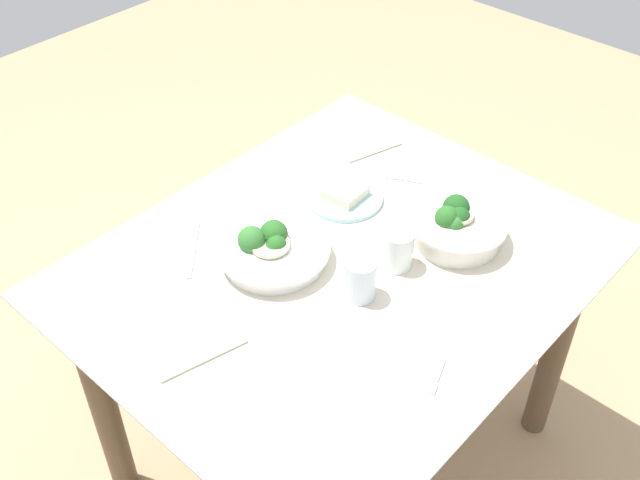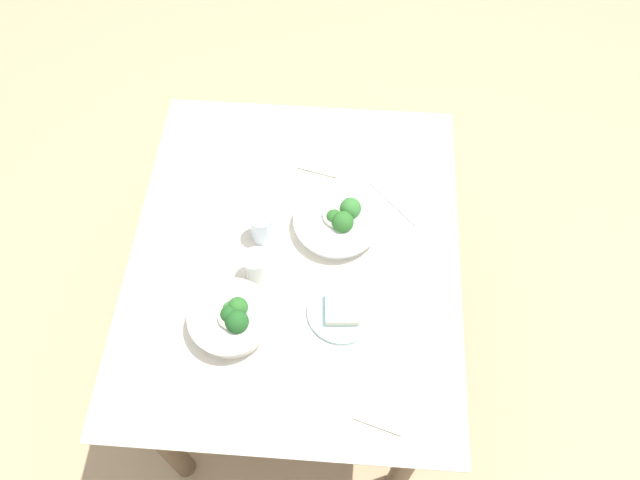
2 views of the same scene
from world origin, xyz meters
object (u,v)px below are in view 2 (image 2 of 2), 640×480
object	(u,v)px
broccoli_bowl_far	(338,221)
table_knife_left	(393,203)
fork_by_near_bowl	(181,209)
broccoli_bowl_near	(232,319)
water_glass_center	(262,227)
water_glass_side	(257,266)
napkin_folded_lower	(326,151)
bread_side_plate	(342,311)
napkin_folded_upper	(387,396)
fork_by_far_bowl	(317,366)

from	to	relation	value
broccoli_bowl_far	table_knife_left	xyz separation A→B (m)	(-0.10, 0.17, -0.03)
fork_by_near_bowl	broccoli_bowl_near	bearing A→B (deg)	-170.30
water_glass_center	water_glass_side	size ratio (longest dim) A/B	1.03
broccoli_bowl_near	water_glass_side	bearing A→B (deg)	163.25
table_knife_left	napkin_folded_lower	distance (m)	0.30
broccoli_bowl_near	water_glass_side	size ratio (longest dim) A/B	2.40
water_glass_center	bread_side_plate	bearing A→B (deg)	46.54
table_knife_left	broccoli_bowl_near	bearing A→B (deg)	-88.22
broccoli_bowl_far	napkin_folded_upper	distance (m)	0.54
fork_by_near_bowl	table_knife_left	xyz separation A→B (m)	(-0.07, 0.66, -0.00)
broccoli_bowl_near	fork_by_near_bowl	bearing A→B (deg)	-149.83
napkin_folded_lower	broccoli_bowl_near	bearing A→B (deg)	-18.73
broccoli_bowl_far	fork_by_near_bowl	bearing A→B (deg)	-93.23
fork_by_near_bowl	fork_by_far_bowl	bearing A→B (deg)	-156.62
broccoli_bowl_far	water_glass_side	world-z (taller)	water_glass_side
water_glass_side	fork_by_near_bowl	bearing A→B (deg)	-128.14
table_knife_left	fork_by_far_bowl	bearing A→B (deg)	-63.21
fork_by_far_bowl	napkin_folded_lower	distance (m)	0.74
broccoli_bowl_near	napkin_folded_upper	world-z (taller)	broccoli_bowl_near
water_glass_center	fork_by_far_bowl	xyz separation A→B (m)	(0.40, 0.19, -0.05)
broccoli_bowl_far	bread_side_plate	world-z (taller)	broccoli_bowl_far
broccoli_bowl_far	bread_side_plate	xyz separation A→B (m)	(0.29, 0.03, -0.02)
broccoli_bowl_far	table_knife_left	distance (m)	0.19
broccoli_bowl_near	fork_by_far_bowl	bearing A→B (deg)	66.63
broccoli_bowl_near	napkin_folded_upper	size ratio (longest dim) A/B	1.31
bread_side_plate	fork_by_near_bowl	xyz separation A→B (m)	(-0.31, -0.52, -0.01)
water_glass_side	napkin_folded_upper	distance (m)	0.51
bread_side_plate	fork_by_near_bowl	distance (m)	0.60
water_glass_center	water_glass_side	bearing A→B (deg)	0.66
fork_by_far_bowl	table_knife_left	world-z (taller)	same
broccoli_bowl_near	table_knife_left	bearing A→B (deg)	135.28
broccoli_bowl_near	napkin_folded_upper	bearing A→B (deg)	68.24
bread_side_plate	fork_by_far_bowl	xyz separation A→B (m)	(0.16, -0.06, -0.01)
fork_by_far_bowl	napkin_folded_upper	distance (m)	0.20
bread_side_plate	table_knife_left	distance (m)	0.41
broccoli_bowl_far	water_glass_side	size ratio (longest dim) A/B	2.75
broccoli_bowl_near	water_glass_center	xyz separation A→B (m)	(-0.30, 0.05, 0.01)
table_knife_left	napkin_folded_upper	size ratio (longest dim) A/B	1.20
broccoli_bowl_far	fork_by_far_bowl	xyz separation A→B (m)	(0.45, -0.03, -0.03)
broccoli_bowl_far	napkin_folded_lower	distance (m)	0.30
fork_by_near_bowl	napkin_folded_upper	size ratio (longest dim) A/B	0.53
bread_side_plate	napkin_folded_upper	size ratio (longest dim) A/B	1.12
water_glass_side	napkin_folded_lower	world-z (taller)	water_glass_side
fork_by_far_bowl	broccoli_bowl_far	bearing A→B (deg)	59.71
broccoli_bowl_near	table_knife_left	size ratio (longest dim) A/B	1.09
broccoli_bowl_far	table_knife_left	world-z (taller)	broccoli_bowl_far
fork_by_far_bowl	napkin_folded_lower	world-z (taller)	napkin_folded_lower
fork_by_far_bowl	napkin_folded_upper	bearing A→B (deg)	-46.06
water_glass_center	napkin_folded_lower	bearing A→B (deg)	153.69
table_knife_left	napkin_folded_lower	bearing A→B (deg)	-174.96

